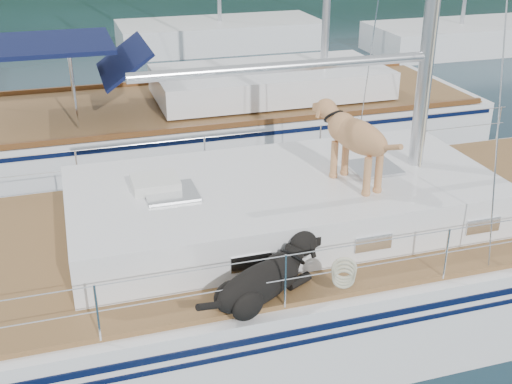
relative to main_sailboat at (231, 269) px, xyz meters
name	(u,v)px	position (x,y,z in m)	size (l,w,h in m)	color
ground	(224,314)	(-0.10, 0.01, -0.68)	(120.00, 120.00, 0.00)	black
main_sailboat	(231,269)	(0.00, 0.00, 0.00)	(12.00, 4.02, 14.01)	white
neighbor_sailboat	(221,123)	(1.34, 5.77, -0.05)	(11.00, 3.50, 13.30)	white
bg_boat_center	(220,35)	(3.90, 16.01, -0.23)	(7.20, 3.00, 11.65)	white
bg_boat_east	(460,38)	(11.90, 13.01, -0.22)	(6.40, 3.00, 11.65)	white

